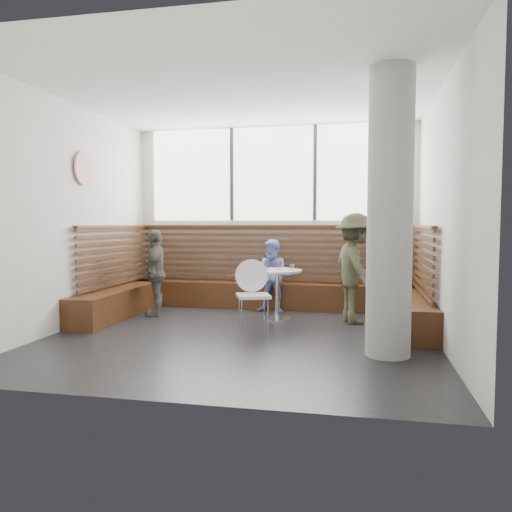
% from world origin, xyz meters
% --- Properties ---
extents(room, '(5.00, 5.00, 3.20)m').
position_xyz_m(room, '(0.00, 0.00, 1.60)').
color(room, silver).
rests_on(room, ground).
extents(booth, '(5.00, 2.50, 1.44)m').
position_xyz_m(booth, '(0.00, 1.77, 0.41)').
color(booth, '#3C200F').
rests_on(booth, ground).
extents(concrete_column, '(0.50, 0.50, 3.20)m').
position_xyz_m(concrete_column, '(1.85, -0.60, 1.60)').
color(concrete_column, gray).
rests_on(concrete_column, ground).
extents(wall_art, '(0.03, 0.50, 0.50)m').
position_xyz_m(wall_art, '(-2.46, 0.40, 2.30)').
color(wall_art, white).
rests_on(wall_art, room).
extents(cafe_table, '(0.75, 0.75, 0.77)m').
position_xyz_m(cafe_table, '(0.29, 1.23, 0.55)').
color(cafe_table, silver).
rests_on(cafe_table, ground).
extents(cafe_chair, '(0.47, 0.46, 0.98)m').
position_xyz_m(cafe_chair, '(0.08, 0.50, 0.58)').
color(cafe_chair, white).
rests_on(cafe_chair, ground).
extents(adult_man, '(0.96, 1.21, 1.64)m').
position_xyz_m(adult_man, '(1.46, 1.22, 0.82)').
color(adult_man, '#40432C').
rests_on(adult_man, ground).
extents(child_back, '(0.62, 0.50, 1.22)m').
position_xyz_m(child_back, '(0.13, 1.86, 0.61)').
color(child_back, '#8898EC').
rests_on(child_back, ground).
extents(child_left, '(0.55, 0.88, 1.39)m').
position_xyz_m(child_left, '(-1.70, 1.21, 0.70)').
color(child_left, '#585850').
rests_on(child_left, ground).
extents(plate_near, '(0.21, 0.21, 0.01)m').
position_xyz_m(plate_near, '(0.18, 1.34, 0.78)').
color(plate_near, white).
rests_on(plate_near, cafe_table).
extents(plate_far, '(0.21, 0.21, 0.01)m').
position_xyz_m(plate_far, '(0.35, 1.41, 0.78)').
color(plate_far, white).
rests_on(plate_far, cafe_table).
extents(glass_left, '(0.07, 0.07, 0.11)m').
position_xyz_m(glass_left, '(0.14, 1.15, 0.83)').
color(glass_left, white).
rests_on(glass_left, cafe_table).
extents(glass_mid, '(0.07, 0.07, 0.12)m').
position_xyz_m(glass_mid, '(0.31, 1.19, 0.83)').
color(glass_mid, white).
rests_on(glass_mid, cafe_table).
extents(glass_right, '(0.06, 0.06, 0.10)m').
position_xyz_m(glass_right, '(0.52, 1.28, 0.82)').
color(glass_right, white).
rests_on(glass_right, cafe_table).
extents(menu_card, '(0.23, 0.19, 0.00)m').
position_xyz_m(menu_card, '(0.35, 1.01, 0.78)').
color(menu_card, '#A5C64C').
rests_on(menu_card, cafe_table).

